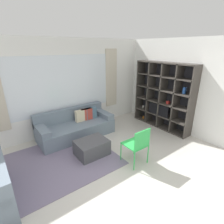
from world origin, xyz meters
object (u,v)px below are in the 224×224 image
couch_main (76,126)px  folding_chair (138,143)px  shelving_unit (163,96)px  ottoman (92,148)px

couch_main → folding_chair: folding_chair is taller
shelving_unit → ottoman: size_ratio=2.77×
couch_main → ottoman: couch_main is taller
shelving_unit → folding_chair: bearing=-154.8°
couch_main → folding_chair: bearing=-76.7°
ottoman → folding_chair: (0.62, -0.90, 0.33)m
couch_main → folding_chair: 2.09m
shelving_unit → couch_main: shelving_unit is taller
couch_main → shelving_unit: bearing=-22.9°
shelving_unit → couch_main: (-2.52, 1.06, -0.72)m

